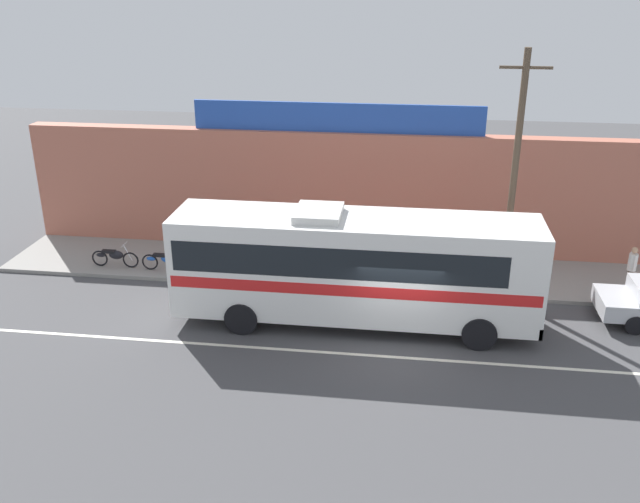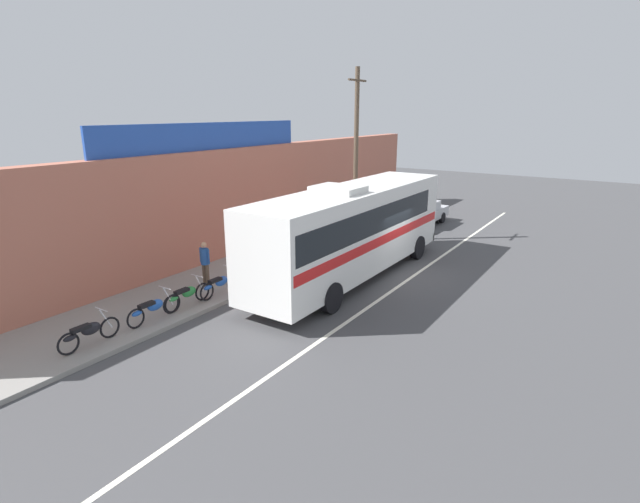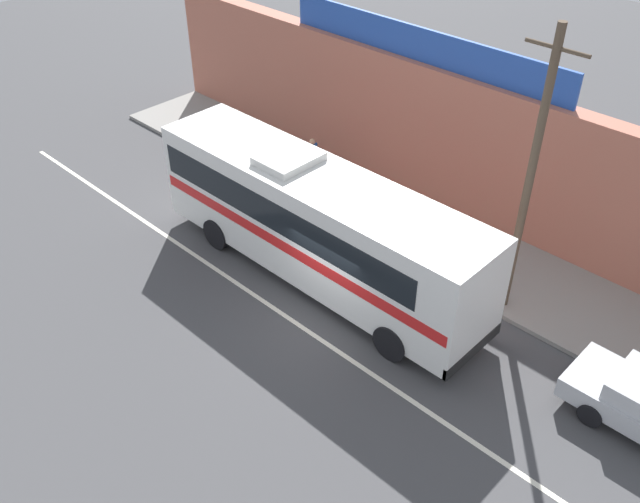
% 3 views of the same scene
% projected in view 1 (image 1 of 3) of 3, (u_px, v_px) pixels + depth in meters
% --- Properties ---
extents(ground_plane, '(70.00, 70.00, 0.00)m').
position_uv_depth(ground_plane, '(397.00, 344.00, 20.72)').
color(ground_plane, '#444447').
extents(sidewalk_slab, '(30.00, 3.60, 0.14)m').
position_uv_depth(sidewalk_slab, '(401.00, 272.00, 25.46)').
color(sidewalk_slab, gray).
rests_on(sidewalk_slab, ground_plane).
extents(storefront_facade, '(30.00, 0.70, 4.80)m').
position_uv_depth(storefront_facade, '(405.00, 195.00, 26.56)').
color(storefront_facade, '#B26651').
rests_on(storefront_facade, ground_plane).
extents(storefront_billboard, '(11.03, 0.12, 1.10)m').
position_uv_depth(storefront_billboard, '(337.00, 118.00, 25.77)').
color(storefront_billboard, '#234CAD').
rests_on(storefront_billboard, storefront_facade).
extents(road_center_stripe, '(30.00, 0.14, 0.01)m').
position_uv_depth(road_center_stripe, '(396.00, 357.00, 19.98)').
color(road_center_stripe, silver).
rests_on(road_center_stripe, ground_plane).
extents(intercity_bus, '(11.28, 2.61, 3.78)m').
position_uv_depth(intercity_bus, '(352.00, 263.00, 21.21)').
color(intercity_bus, white).
rests_on(intercity_bus, ground_plane).
extents(utility_pole, '(1.60, 0.22, 8.18)m').
position_uv_depth(utility_pole, '(514.00, 174.00, 22.20)').
color(utility_pole, brown).
rests_on(utility_pole, sidewalk_slab).
extents(motorcycle_orange, '(1.93, 0.56, 0.94)m').
position_uv_depth(motorcycle_orange, '(166.00, 260.00, 25.29)').
color(motorcycle_orange, black).
rests_on(motorcycle_orange, sidewalk_slab).
extents(motorcycle_blue, '(1.83, 0.56, 0.94)m').
position_uv_depth(motorcycle_blue, '(114.00, 256.00, 25.63)').
color(motorcycle_blue, black).
rests_on(motorcycle_blue, sidewalk_slab).
extents(motorcycle_black, '(1.90, 0.56, 0.94)m').
position_uv_depth(motorcycle_black, '(236.00, 265.00, 24.83)').
color(motorcycle_black, black).
rests_on(motorcycle_black, sidewalk_slab).
extents(motorcycle_green, '(1.89, 0.56, 0.94)m').
position_uv_depth(motorcycle_green, '(201.00, 262.00, 25.13)').
color(motorcycle_green, black).
rests_on(motorcycle_green, sidewalk_slab).
extents(pedestrian_far_left, '(0.30, 0.48, 1.64)m').
position_uv_depth(pedestrian_far_left, '(256.00, 241.00, 25.66)').
color(pedestrian_far_left, brown).
rests_on(pedestrian_far_left, sidewalk_slab).
extents(pedestrian_far_right, '(0.30, 0.48, 1.64)m').
position_uv_depth(pedestrian_far_right, '(632.00, 266.00, 23.46)').
color(pedestrian_far_right, brown).
rests_on(pedestrian_far_right, sidewalk_slab).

